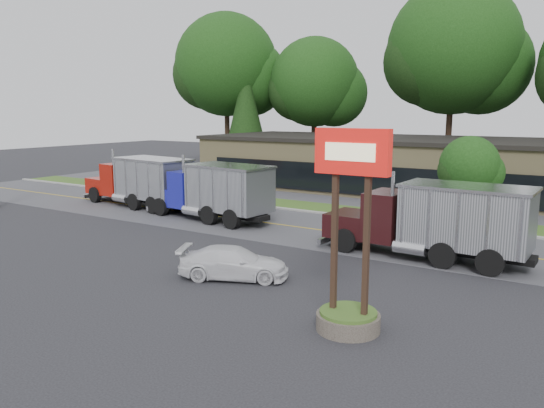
# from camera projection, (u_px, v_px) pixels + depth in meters

# --- Properties ---
(ground) EXTENTS (140.00, 140.00, 0.00)m
(ground) POSITION_uv_depth(u_px,v_px,m) (153.00, 259.00, 23.38)
(ground) COLOR #35353A
(ground) RESTS_ON ground
(road) EXTENTS (60.00, 8.00, 0.02)m
(road) POSITION_uv_depth(u_px,v_px,m) (264.00, 223.00, 30.87)
(road) COLOR slate
(road) RESTS_ON ground
(center_line) EXTENTS (60.00, 0.12, 0.01)m
(center_line) POSITION_uv_depth(u_px,v_px,m) (264.00, 223.00, 30.87)
(center_line) COLOR gold
(center_line) RESTS_ON ground
(curb) EXTENTS (60.00, 0.30, 0.12)m
(curb) POSITION_uv_depth(u_px,v_px,m) (299.00, 211.00, 34.36)
(curb) COLOR #9E9E99
(curb) RESTS_ON ground
(grass_verge) EXTENTS (60.00, 3.40, 0.03)m
(grass_verge) POSITION_uv_depth(u_px,v_px,m) (313.00, 207.00, 35.86)
(grass_verge) COLOR #3B5E20
(grass_verge) RESTS_ON ground
(far_parking) EXTENTS (60.00, 7.00, 0.02)m
(far_parking) POSITION_uv_depth(u_px,v_px,m) (344.00, 197.00, 40.02)
(far_parking) COLOR slate
(far_parking) RESTS_ON ground
(strip_mall) EXTENTS (32.00, 12.00, 4.00)m
(strip_mall) POSITION_uv_depth(u_px,v_px,m) (397.00, 165.00, 43.62)
(strip_mall) COLOR tan
(strip_mall) RESTS_ON ground
(bilo_sign) EXTENTS (2.20, 1.90, 5.95)m
(bilo_sign) POSITION_uv_depth(u_px,v_px,m) (350.00, 264.00, 15.42)
(bilo_sign) COLOR #6B6054
(bilo_sign) RESTS_ON ground
(tree_far_a) EXTENTS (11.99, 11.29, 17.11)m
(tree_far_a) POSITION_uv_depth(u_px,v_px,m) (228.00, 70.00, 58.68)
(tree_far_a) COLOR #382619
(tree_far_a) RESTS_ON ground
(tree_far_b) EXTENTS (9.85, 9.27, 14.05)m
(tree_far_b) POSITION_uv_depth(u_px,v_px,m) (316.00, 86.00, 55.41)
(tree_far_b) COLOR #382619
(tree_far_b) RESTS_ON ground
(tree_far_c) EXTENTS (12.53, 11.79, 17.87)m
(tree_far_c) POSITION_uv_depth(u_px,v_px,m) (456.00, 55.00, 47.62)
(tree_far_c) COLOR #382619
(tree_far_c) RESTS_ON ground
(evergreen_left) EXTENTS (5.04, 5.04, 11.45)m
(evergreen_left) POSITION_uv_depth(u_px,v_px,m) (246.00, 112.00, 55.68)
(evergreen_left) COLOR #382619
(evergreen_left) RESTS_ON ground
(tree_verge) EXTENTS (3.55, 3.34, 5.06)m
(tree_verge) POSITION_uv_depth(u_px,v_px,m) (470.00, 168.00, 30.05)
(tree_verge) COLOR #382619
(tree_verge) RESTS_ON ground
(dump_truck_red) EXTENTS (9.45, 3.71, 3.36)m
(dump_truck_red) POSITION_uv_depth(u_px,v_px,m) (142.00, 180.00, 35.74)
(dump_truck_red) COLOR black
(dump_truck_red) RESTS_ON ground
(dump_truck_blue) EXTENTS (8.71, 3.54, 3.36)m
(dump_truck_blue) POSITION_uv_depth(u_px,v_px,m) (215.00, 190.00, 31.27)
(dump_truck_blue) COLOR black
(dump_truck_blue) RESTS_ON ground
(dump_truck_maroon) EXTENTS (9.08, 2.94, 3.36)m
(dump_truck_maroon) POSITION_uv_depth(u_px,v_px,m) (437.00, 219.00, 22.90)
(dump_truck_maroon) COLOR black
(dump_truck_maroon) RESTS_ON ground
(rally_car) EXTENTS (4.58, 3.36, 1.23)m
(rally_car) POSITION_uv_depth(u_px,v_px,m) (234.00, 263.00, 20.56)
(rally_car) COLOR silver
(rally_car) RESTS_ON ground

